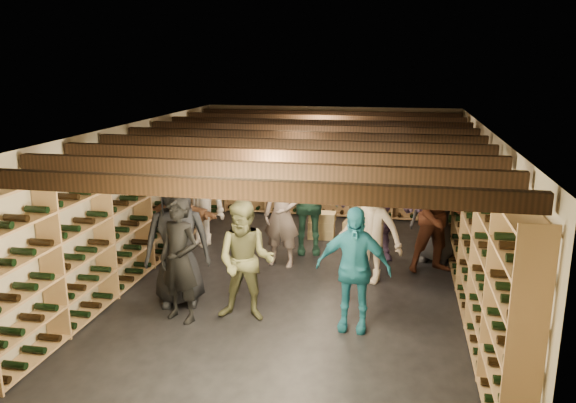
% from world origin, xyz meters
% --- Properties ---
extents(ground, '(8.00, 8.00, 0.00)m').
position_xyz_m(ground, '(0.00, 0.00, 0.00)').
color(ground, black).
rests_on(ground, ground).
extents(walls, '(5.52, 8.02, 2.40)m').
position_xyz_m(walls, '(0.00, 0.00, 1.20)').
color(walls, '#B5A98C').
rests_on(walls, ground).
extents(ceiling, '(5.50, 8.00, 0.01)m').
position_xyz_m(ceiling, '(0.00, 0.00, 2.40)').
color(ceiling, beige).
rests_on(ceiling, walls).
extents(ceiling_joists, '(5.40, 7.12, 0.18)m').
position_xyz_m(ceiling_joists, '(0.00, 0.00, 2.26)').
color(ceiling_joists, black).
rests_on(ceiling_joists, ground).
extents(wine_rack_left, '(0.32, 7.50, 2.15)m').
position_xyz_m(wine_rack_left, '(-2.57, 0.00, 1.08)').
color(wine_rack_left, '#A1754E').
rests_on(wine_rack_left, ground).
extents(wine_rack_right, '(0.32, 7.50, 2.15)m').
position_xyz_m(wine_rack_right, '(2.57, 0.00, 1.08)').
color(wine_rack_right, '#A1754E').
rests_on(wine_rack_right, ground).
extents(wine_rack_back, '(4.70, 0.30, 2.15)m').
position_xyz_m(wine_rack_back, '(0.00, 3.83, 1.07)').
color(wine_rack_back, '#A1754E').
rests_on(wine_rack_back, ground).
extents(crate_stack_left, '(0.50, 0.33, 0.51)m').
position_xyz_m(crate_stack_left, '(0.10, 2.20, 0.26)').
color(crate_stack_left, tan).
rests_on(crate_stack_left, ground).
extents(crate_stack_right, '(0.53, 0.38, 0.51)m').
position_xyz_m(crate_stack_right, '(0.96, 2.70, 0.26)').
color(crate_stack_right, tan).
rests_on(crate_stack_right, ground).
extents(crate_loose, '(0.54, 0.40, 0.17)m').
position_xyz_m(crate_loose, '(0.71, 2.86, 0.09)').
color(crate_loose, tan).
rests_on(crate_loose, ground).
extents(person_0, '(1.05, 0.83, 1.88)m').
position_xyz_m(person_0, '(-1.49, -1.19, 0.94)').
color(person_0, black).
rests_on(person_0, ground).
extents(person_1, '(0.71, 0.58, 1.68)m').
position_xyz_m(person_1, '(-1.27, -1.69, 0.84)').
color(person_1, black).
rests_on(person_1, ground).
extents(person_2, '(0.80, 0.63, 1.62)m').
position_xyz_m(person_2, '(-0.43, -1.50, 0.81)').
color(person_2, brown).
rests_on(person_2, ground).
extents(person_3, '(1.27, 1.03, 1.71)m').
position_xyz_m(person_3, '(1.11, 0.13, 0.86)').
color(person_3, '#C0AE96').
rests_on(person_3, ground).
extents(person_4, '(0.97, 0.45, 1.63)m').
position_xyz_m(person_4, '(0.98, -1.50, 0.81)').
color(person_4, '#1E7088').
rests_on(person_4, ground).
extents(person_5, '(1.47, 0.92, 1.51)m').
position_xyz_m(person_5, '(-2.18, 0.36, 0.76)').
color(person_5, brown).
rests_on(person_5, ground).
extents(person_7, '(0.70, 0.51, 1.75)m').
position_xyz_m(person_7, '(-0.37, 0.58, 0.87)').
color(person_7, gray).
rests_on(person_7, ground).
extents(person_8, '(1.13, 1.01, 1.91)m').
position_xyz_m(person_8, '(2.18, 0.75, 0.96)').
color(person_8, '#472215').
rests_on(person_8, ground).
extents(person_9, '(1.41, 1.11, 1.91)m').
position_xyz_m(person_9, '(-2.10, 1.30, 0.95)').
color(person_9, beige).
rests_on(person_9, ground).
extents(person_10, '(1.13, 0.64, 1.81)m').
position_xyz_m(person_10, '(-0.05, 1.30, 0.90)').
color(person_10, '#234D3C').
rests_on(person_10, ground).
extents(person_11, '(1.72, 0.76, 1.80)m').
position_xyz_m(person_11, '(1.14, 1.30, 0.90)').
color(person_11, '#83689C').
rests_on(person_11, ground).
extents(person_12, '(0.99, 0.78, 1.78)m').
position_xyz_m(person_12, '(2.18, 1.30, 0.89)').
color(person_12, '#38383D').
rests_on(person_12, ground).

